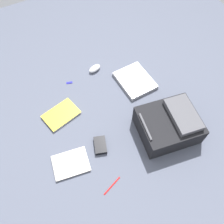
# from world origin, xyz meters

# --- Properties ---
(ground_plane) EXTENTS (3.35, 3.35, 0.00)m
(ground_plane) POSITION_xyz_m (0.00, 0.00, 0.00)
(ground_plane) COLOR #4C5160
(backpack) EXTENTS (0.40, 0.45, 0.20)m
(backpack) POSITION_xyz_m (-0.28, -0.30, 0.09)
(backpack) COLOR black
(backpack) RESTS_ON ground_plane
(laptop) EXTENTS (0.31, 0.26, 0.03)m
(laptop) POSITION_xyz_m (0.20, -0.33, 0.02)
(laptop) COLOR #929296
(laptop) RESTS_ON ground_plane
(book_comic) EXTENTS (0.21, 0.26, 0.02)m
(book_comic) POSITION_xyz_m (-0.18, 0.40, 0.01)
(book_comic) COLOR silver
(book_comic) RESTS_ON ground_plane
(book_red) EXTENTS (0.22, 0.28, 0.02)m
(book_red) POSITION_xyz_m (0.19, 0.31, 0.01)
(book_red) COLOR silver
(book_red) RESTS_ON ground_plane
(computer_mouse) EXTENTS (0.08, 0.12, 0.04)m
(computer_mouse) POSITION_xyz_m (0.47, -0.10, 0.02)
(computer_mouse) COLOR silver
(computer_mouse) RESTS_ON ground_plane
(power_brick) EXTENTS (0.14, 0.12, 0.03)m
(power_brick) POSITION_xyz_m (-0.16, 0.17, 0.02)
(power_brick) COLOR black
(power_brick) RESTS_ON ground_plane
(pen_black) EXTENTS (0.06, 0.14, 0.01)m
(pen_black) POSITION_xyz_m (-0.44, 0.23, 0.00)
(pen_black) COLOR red
(pen_black) RESTS_ON ground_plane
(usb_stick) EXTENTS (0.03, 0.05, 0.01)m
(usb_stick) POSITION_xyz_m (0.45, 0.14, 0.00)
(usb_stick) COLOR #191999
(usb_stick) RESTS_ON ground_plane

